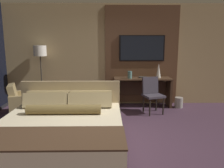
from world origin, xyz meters
TOP-DOWN VIEW (x-y plane):
  - ground_plane at (0.00, 0.00)m, footprint 16.00×16.00m
  - wall_back_tv_panel at (0.10, 2.59)m, footprint 7.20×0.09m
  - bed at (-0.90, -0.13)m, footprint 2.02×2.17m
  - desk at (0.82, 2.30)m, footprint 1.55×0.53m
  - tv at (0.82, 2.52)m, footprint 1.26×0.04m
  - desk_chair at (0.97, 1.71)m, footprint 0.56×0.56m
  - armchair_by_window at (-2.19, 1.62)m, footprint 0.89×0.91m
  - floor_lamp at (-1.95, 2.34)m, footprint 0.34×0.34m
  - vase_tall at (1.27, 2.35)m, footprint 0.13×0.13m
  - vase_short at (0.46, 2.21)m, footprint 0.12×0.12m
  - book at (0.83, 2.29)m, footprint 0.23×0.16m
  - waste_bin at (1.80, 2.12)m, footprint 0.22×0.22m

SIDE VIEW (x-z plane):
  - ground_plane at x=0.00m, z-range 0.00..0.00m
  - waste_bin at x=1.80m, z-range 0.00..0.28m
  - armchair_by_window at x=-2.19m, z-range -0.12..0.64m
  - bed at x=-0.90m, z-range -0.17..0.79m
  - desk at x=0.82m, z-range 0.13..0.93m
  - desk_chair at x=0.97m, z-range 0.09..0.98m
  - book at x=0.83m, z-range 0.80..0.83m
  - vase_short at x=0.46m, z-range 0.80..0.99m
  - vase_tall at x=1.27m, z-range 0.80..1.19m
  - wall_back_tv_panel at x=0.10m, z-range 0.00..2.80m
  - floor_lamp at x=-1.95m, z-range 0.56..2.24m
  - tv at x=0.82m, z-range 1.24..1.95m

